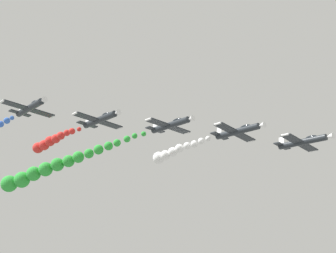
% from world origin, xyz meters
% --- Properties ---
extents(airplane_lead, '(9.52, 10.35, 2.71)m').
position_xyz_m(airplane_lead, '(-18.14, 15.05, 135.64)').
color(airplane_lead, '#23282D').
extents(airplane_left_inner, '(9.51, 10.35, 2.73)m').
position_xyz_m(airplane_left_inner, '(-8.93, 8.16, 137.23)').
color(airplane_left_inner, '#23282D').
extents(smoke_trail_left_inner, '(3.27, 13.94, 3.56)m').
position_xyz_m(smoke_trail_left_inner, '(-7.98, -7.74, 136.03)').
color(smoke_trail_left_inner, white).
extents(airplane_right_inner, '(9.56, 10.35, 2.35)m').
position_xyz_m(airplane_right_inner, '(-0.80, -0.18, 138.58)').
color(airplane_right_inner, '#23282D').
extents(smoke_trail_right_inner, '(14.91, 32.32, 9.63)m').
position_xyz_m(smoke_trail_right_inner, '(7.47, -30.54, 133.74)').
color(smoke_trail_right_inner, green).
extents(airplane_left_outer, '(9.56, 10.35, 2.40)m').
position_xyz_m(airplane_left_outer, '(9.15, -7.38, 139.16)').
color(airplane_left_outer, '#23282D').
extents(smoke_trail_left_outer, '(2.81, 15.56, 3.04)m').
position_xyz_m(smoke_trail_left_outer, '(9.83, -24.65, 138.31)').
color(smoke_trail_left_outer, red).
extents(airplane_right_outer, '(9.56, 10.35, 2.38)m').
position_xyz_m(airplane_right_outer, '(18.49, -15.16, 141.14)').
color(airplane_right_outer, '#23282D').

